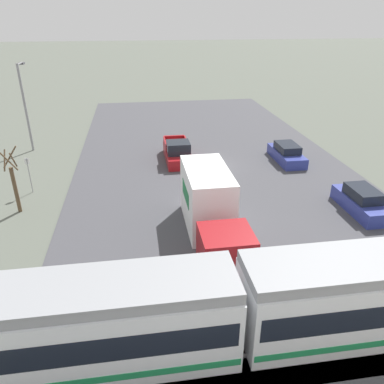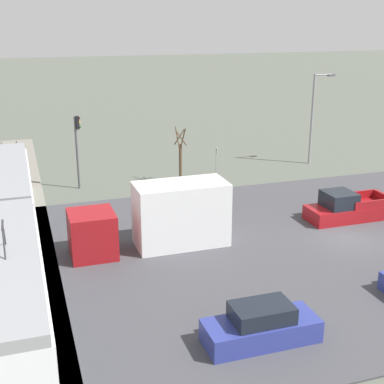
# 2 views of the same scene
# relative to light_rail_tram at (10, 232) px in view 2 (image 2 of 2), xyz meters

# --- Properties ---
(ground_plane) EXTENTS (320.00, 320.00, 0.00)m
(ground_plane) POSITION_rel_light_rail_tram_xyz_m (-2.68, -18.26, -1.74)
(ground_plane) COLOR #565B51
(road_surface) EXTENTS (22.17, 51.11, 0.08)m
(road_surface) POSITION_rel_light_rail_tram_xyz_m (-2.68, -18.26, -1.70)
(road_surface) COLOR #424247
(road_surface) RESTS_ON ground
(rail_bed) EXTENTS (66.18, 4.40, 0.22)m
(rail_bed) POSITION_rel_light_rail_tram_xyz_m (-2.68, 0.00, -1.69)
(rail_bed) COLOR gray
(rail_bed) RESTS_ON ground
(light_rail_tram) EXTENTS (25.91, 2.73, 4.54)m
(light_rail_tram) POSITION_rel_light_rail_tram_xyz_m (0.00, 0.00, 0.00)
(light_rail_tram) COLOR white
(light_rail_tram) RESTS_ON ground
(box_truck) EXTENTS (2.46, 8.58, 3.53)m
(box_truck) POSITION_rel_light_rail_tram_xyz_m (-0.48, -7.78, -0.03)
(box_truck) COLOR maroon
(box_truck) RESTS_ON ground
(pickup_truck) EXTENTS (2.04, 5.30, 1.84)m
(pickup_truck) POSITION_rel_light_rail_tram_xyz_m (-0.03, -19.90, -0.96)
(pickup_truck) COLOR maroon
(pickup_truck) RESTS_ON ground
(sedan_car_0) EXTENTS (1.75, 4.50, 1.58)m
(sedan_car_0) POSITION_rel_light_rail_tram_xyz_m (-10.48, -9.10, -1.00)
(sedan_car_0) COLOR navy
(sedan_car_0) RESTS_ON ground
(traffic_light_pole) EXTENTS (0.28, 0.47, 5.40)m
(traffic_light_pole) POSITION_rel_light_rail_tram_xyz_m (11.91, -4.91, 1.75)
(traffic_light_pole) COLOR #47474C
(traffic_light_pole) RESTS_ON ground
(street_tree) EXTENTS (1.03, 0.85, 4.32)m
(street_tree) POSITION_rel_light_rail_tram_xyz_m (11.02, -12.46, 0.23)
(street_tree) COLOR brown
(street_tree) RESTS_ON ground
(street_lamp_near_crossing) EXTENTS (0.36, 1.95, 7.69)m
(street_lamp_near_crossing) POSITION_rel_light_rail_tram_xyz_m (12.90, -24.96, 2.73)
(street_lamp_near_crossing) COLOR gray
(street_lamp_near_crossing) RESTS_ON ground
(no_parking_sign) EXTENTS (0.32, 0.08, 2.57)m
(no_parking_sign) POSITION_rel_light_rail_tram_xyz_m (10.87, -15.32, -0.19)
(no_parking_sign) COLOR gray
(no_parking_sign) RESTS_ON ground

